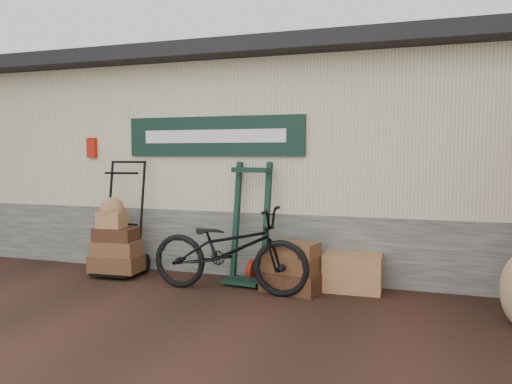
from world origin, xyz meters
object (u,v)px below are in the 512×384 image
suitcase_stack (292,266)px  bicycle (229,245)px  wicker_hamper (353,272)px  porter_trolley (122,216)px  green_barrow (249,223)px

suitcase_stack → bicycle: bicycle is taller
suitcase_stack → wicker_hamper: bearing=21.0°
porter_trolley → bicycle: bearing=-17.0°
porter_trolley → bicycle: (1.78, -0.40, -0.23)m
suitcase_stack → bicycle: bearing=-160.6°
green_barrow → suitcase_stack: (0.64, -0.24, -0.48)m
porter_trolley → wicker_hamper: (3.23, 0.13, -0.59)m
porter_trolley → wicker_hamper: porter_trolley is taller
bicycle → suitcase_stack: bearing=-71.4°
porter_trolley → green_barrow: porter_trolley is taller
wicker_hamper → green_barrow: bearing=-178.8°
green_barrow → wicker_hamper: (1.36, 0.03, -0.57)m
suitcase_stack → wicker_hamper: suitcase_stack is taller
suitcase_stack → green_barrow: bearing=159.2°
green_barrow → wicker_hamper: bearing=7.9°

